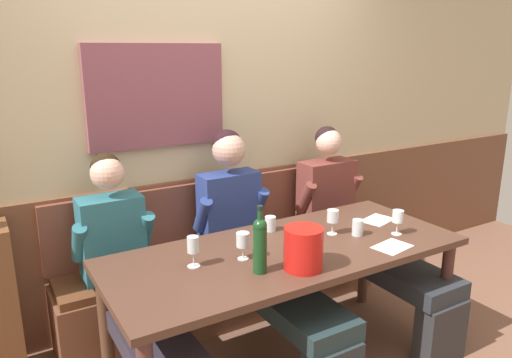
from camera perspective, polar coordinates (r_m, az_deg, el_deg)
The scene contains 17 objects.
room_wall_back at distance 3.37m, azimuth -5.76°, elevation 7.81°, with size 6.80×0.12×2.80m.
wood_wainscot_panel at distance 3.56m, azimuth -4.91°, elevation -7.15°, with size 6.80×0.03×0.96m, color brown.
wall_bench at distance 3.47m, azimuth -3.28°, elevation -11.35°, with size 2.30×0.42×0.94m.
dining_table at distance 2.75m, azimuth 3.59°, elevation -9.76°, with size 2.00×0.83×0.76m.
person_left_seat at distance 2.75m, azimuth -14.25°, elevation -11.88°, with size 0.47×1.29×1.25m.
person_center_right_seat at distance 3.02m, azimuth 0.08°, elevation -7.99°, with size 0.50×1.30×1.32m.
person_right_seat at distance 3.49m, azimuth 11.96°, elevation -5.70°, with size 0.52×1.29×1.27m.
ice_bucket at distance 2.45m, azimuth 5.57°, elevation -8.11°, with size 0.20×0.20×0.22m, color red.
wine_bottle_amber_mid at distance 2.38m, azimuth 0.46°, elevation -7.55°, with size 0.07×0.07×0.34m.
wine_glass_right_end at distance 2.91m, azimuth 8.98°, elevation -4.40°, with size 0.07×0.07×0.15m.
wine_glass_by_bottle at distance 2.54m, azimuth -1.55°, elevation -7.28°, with size 0.07×0.07×0.15m.
wine_glass_left_end at distance 2.48m, azimuth -7.39°, elevation -7.85°, with size 0.07×0.07×0.16m.
wine_glass_center_rear at distance 2.99m, azimuth 16.28°, elevation -4.37°, with size 0.07×0.07×0.15m.
water_tumbler_center at distance 2.94m, azimuth 11.82°, elevation -5.58°, with size 0.07×0.07×0.10m, color silver.
water_tumbler_right at distance 2.95m, azimuth 1.69°, elevation -5.25°, with size 0.07×0.07×0.09m, color silver.
tasting_sheet_left_guest at distance 2.83m, azimuth 15.67°, elevation -7.64°, with size 0.21×0.15×0.00m, color white.
tasting_sheet_right_guest at distance 3.23m, azimuth 14.05°, elevation -4.67°, with size 0.21×0.15×0.00m, color white.
Camera 1 is at (-1.42, -1.94, 1.83)m, focal length 34.14 mm.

